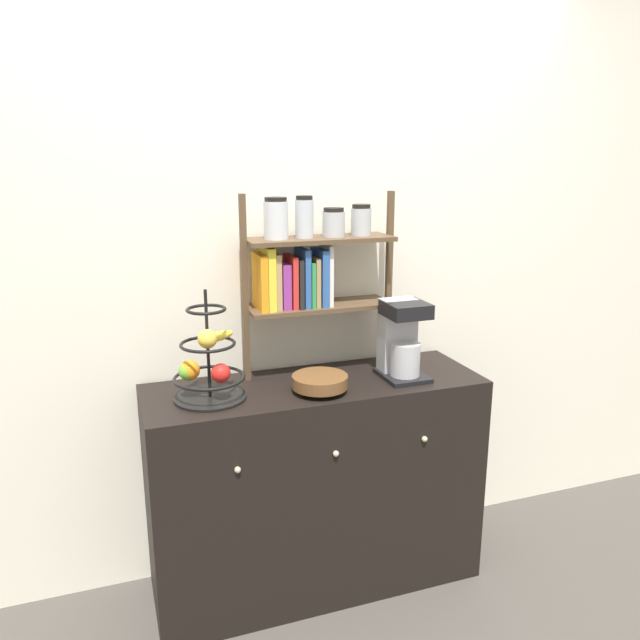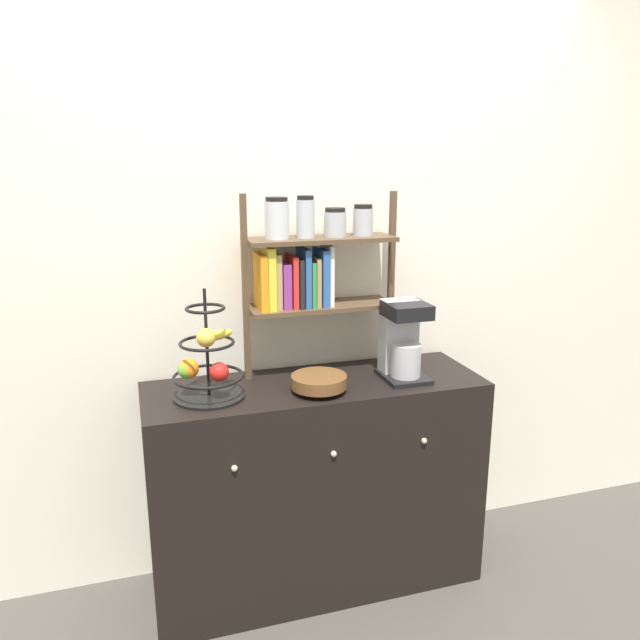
# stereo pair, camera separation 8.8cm
# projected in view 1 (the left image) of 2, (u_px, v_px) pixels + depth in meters

# --- Properties ---
(ground_plane) EXTENTS (12.00, 12.00, 0.00)m
(ground_plane) POSITION_uv_depth(u_px,v_px,m) (334.00, 612.00, 2.53)
(ground_plane) COLOR #47423D
(wall_back) EXTENTS (7.00, 0.05, 2.60)m
(wall_back) POSITION_uv_depth(u_px,v_px,m) (294.00, 275.00, 2.65)
(wall_back) COLOR silver
(wall_back) RESTS_ON ground_plane
(sideboard) EXTENTS (1.36, 0.47, 0.91)m
(sideboard) POSITION_uv_depth(u_px,v_px,m) (316.00, 485.00, 2.62)
(sideboard) COLOR black
(sideboard) RESTS_ON ground_plane
(coffee_maker) EXTENTS (0.17, 0.21, 0.32)m
(coffee_maker) POSITION_uv_depth(u_px,v_px,m) (401.00, 339.00, 2.55)
(coffee_maker) COLOR black
(coffee_maker) RESTS_ON sideboard
(fruit_stand) EXTENTS (0.27, 0.27, 0.42)m
(fruit_stand) POSITION_uv_depth(u_px,v_px,m) (206.00, 366.00, 2.30)
(fruit_stand) COLOR black
(fruit_stand) RESTS_ON sideboard
(wooden_bowl) EXTENTS (0.22, 0.22, 0.07)m
(wooden_bowl) POSITION_uv_depth(u_px,v_px,m) (320.00, 382.00, 2.40)
(wooden_bowl) COLOR brown
(wooden_bowl) RESTS_ON sideboard
(shelf_hutch) EXTENTS (0.65, 0.20, 0.75)m
(shelf_hutch) POSITION_uv_depth(u_px,v_px,m) (305.00, 265.00, 2.51)
(shelf_hutch) COLOR brown
(shelf_hutch) RESTS_ON sideboard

